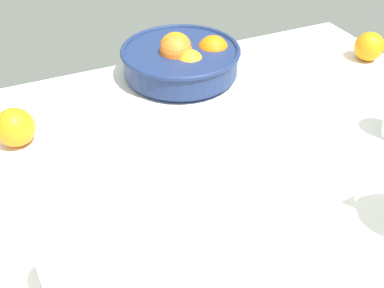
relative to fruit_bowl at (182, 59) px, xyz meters
The scene contains 5 objects.
ground_plane 40.18cm from the fruit_bowl, 112.17° to the right, with size 138.50×97.15×3.00cm, color white.
fruit_bowl is the anchor object (origin of this frame).
juice_glass 64.42cm from the fruit_bowl, 126.92° to the right, with size 6.89×6.89×10.14cm.
loose_orange_0 49.14cm from the fruit_bowl, 14.41° to the right, with size 7.48×7.48×7.48cm, color orange.
loose_orange_1 42.66cm from the fruit_bowl, 163.73° to the right, with size 7.80×7.80×7.80cm, color orange.
Camera 1 is at (-23.51, -54.39, 55.34)cm, focal length 41.93 mm.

